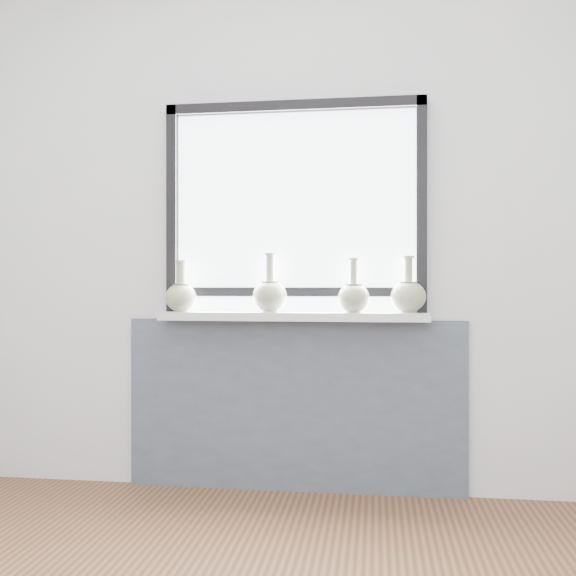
# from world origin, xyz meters

# --- Properties ---
(back_wall) EXTENTS (3.60, 0.02, 2.60)m
(back_wall) POSITION_xyz_m (0.00, 1.81, 1.30)
(back_wall) COLOR silver
(back_wall) RESTS_ON ground
(apron_panel) EXTENTS (1.70, 0.03, 0.86)m
(apron_panel) POSITION_xyz_m (0.00, 1.78, 0.43)
(apron_panel) COLOR #4E5868
(apron_panel) RESTS_ON ground
(windowsill) EXTENTS (1.32, 0.18, 0.04)m
(windowsill) POSITION_xyz_m (0.00, 1.71, 0.88)
(windowsill) COLOR silver
(windowsill) RESTS_ON apron_panel
(window) EXTENTS (1.30, 0.06, 1.05)m
(window) POSITION_xyz_m (0.00, 1.77, 1.44)
(window) COLOR black
(window) RESTS_ON windowsill
(vase_a) EXTENTS (0.15, 0.15, 0.26)m
(vase_a) POSITION_xyz_m (-0.56, 1.69, 0.98)
(vase_a) COLOR #9FAA85
(vase_a) RESTS_ON windowsill
(vase_b) EXTENTS (0.17, 0.17, 0.29)m
(vase_b) POSITION_xyz_m (-0.11, 1.72, 0.99)
(vase_b) COLOR #9FAA85
(vase_b) RESTS_ON windowsill
(vase_c) EXTENTS (0.15, 0.15, 0.26)m
(vase_c) POSITION_xyz_m (0.30, 1.70, 0.98)
(vase_c) COLOR #9FAA85
(vase_c) RESTS_ON windowsill
(vase_d) EXTENTS (0.17, 0.17, 0.27)m
(vase_d) POSITION_xyz_m (0.56, 1.72, 0.99)
(vase_d) COLOR #9FAA85
(vase_d) RESTS_ON windowsill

